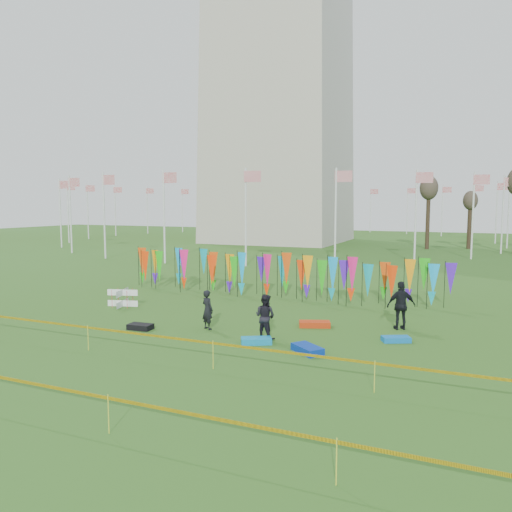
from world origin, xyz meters
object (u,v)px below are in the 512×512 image
at_px(person_mid, 265,317).
at_px(kite_bag_teal, 396,339).
at_px(box_kite, 123,298).
at_px(kite_bag_black, 140,327).
at_px(kite_bag_turquoise, 256,341).
at_px(kite_bag_blue, 307,349).
at_px(person_left, 207,310).
at_px(person_right, 401,305).
at_px(kite_bag_red, 315,324).

bearing_deg(person_mid, kite_bag_teal, -150.71).
distance_m(box_kite, kite_bag_black, 4.93).
bearing_deg(person_mid, kite_bag_turquoise, 97.49).
distance_m(box_kite, kite_bag_blue, 11.43).
bearing_deg(kite_bag_blue, person_left, 162.49).
bearing_deg(person_mid, person_right, -131.49).
distance_m(box_kite, person_left, 6.48).
bearing_deg(kite_bag_black, person_mid, 7.79).
xyz_separation_m(person_right, kite_bag_teal, (0.09, -1.96, -0.89)).
xyz_separation_m(person_left, kite_bag_turquoise, (2.68, -1.17, -0.70)).
bearing_deg(kite_bag_red, person_mid, -115.15).
relative_size(person_mid, kite_bag_blue, 1.46).
bearing_deg(person_left, box_kite, 3.63).
xyz_separation_m(person_left, kite_bag_blue, (4.73, -1.49, -0.69)).
relative_size(box_kite, kite_bag_turquoise, 0.80).
bearing_deg(person_right, kite_bag_blue, 34.50).
relative_size(kite_bag_red, kite_bag_teal, 1.25).
bearing_deg(kite_bag_black, person_right, 23.48).
height_order(person_mid, person_right, person_right).
bearing_deg(kite_bag_turquoise, person_mid, 86.81).
xyz_separation_m(person_left, kite_bag_red, (3.91, 2.11, -0.69)).
bearing_deg(kite_bag_red, person_right, 16.44).
relative_size(person_right, kite_bag_turquoise, 1.79).
bearing_deg(box_kite, kite_bag_teal, -4.75).
height_order(box_kite, kite_bag_teal, box_kite).
bearing_deg(person_right, kite_bag_turquoise, 16.20).
bearing_deg(kite_bag_teal, kite_bag_blue, -134.75).
xyz_separation_m(kite_bag_black, kite_bag_teal, (9.84, 2.27, -0.02)).
bearing_deg(kite_bag_teal, kite_bag_black, -167.00).
bearing_deg(kite_bag_blue, box_kite, 160.89).
distance_m(kite_bag_black, kite_bag_teal, 10.10).
xyz_separation_m(box_kite, person_mid, (8.78, -2.67, 0.42)).
relative_size(kite_bag_red, kite_bag_black, 1.30).
relative_size(box_kite, person_right, 0.44).
relative_size(box_kite, person_left, 0.54).
bearing_deg(kite_bag_teal, box_kite, 175.25).
distance_m(person_mid, kite_bag_turquoise, 1.06).
height_order(person_mid, kite_bag_teal, person_mid).
relative_size(person_right, kite_bag_blue, 1.68).
bearing_deg(person_left, person_mid, -164.88).
bearing_deg(person_left, kite_bag_turquoise, -179.57).
relative_size(person_mid, kite_bag_black, 1.76).
height_order(box_kite, kite_bag_black, box_kite).
relative_size(person_mid, kite_bag_red, 1.35).
distance_m(person_left, kite_bag_turquoise, 3.00).
bearing_deg(kite_bag_red, kite_bag_black, -153.11).
height_order(person_mid, kite_bag_turquoise, person_mid).
distance_m(box_kite, kite_bag_turquoise, 9.39).
bearing_deg(kite_bag_teal, person_right, 92.63).
xyz_separation_m(kite_bag_turquoise, kite_bag_red, (1.23, 3.28, 0.01)).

